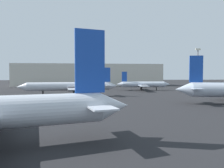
% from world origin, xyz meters
% --- Properties ---
extents(airplane_far_left, '(31.78, 22.14, 9.57)m').
position_xyz_m(airplane_far_left, '(-5.63, 57.31, 3.40)').
color(airplane_far_left, silver).
rests_on(airplane_far_left, ground_plane).
extents(airplane_far_right, '(24.98, 22.98, 8.65)m').
position_xyz_m(airplane_far_right, '(24.69, 82.59, 2.78)').
color(airplane_far_right, '#B2BCCC').
rests_on(airplane_far_right, ground_plane).
extents(light_mast_right, '(2.40, 0.50, 19.89)m').
position_xyz_m(light_mast_right, '(52.02, 83.84, 11.21)').
color(light_mast_right, slate).
rests_on(light_mast_right, ground_plane).
extents(terminal_building, '(95.82, 21.62, 14.38)m').
position_xyz_m(terminal_building, '(-0.21, 129.15, 7.19)').
color(terminal_building, beige).
rests_on(terminal_building, ground_plane).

